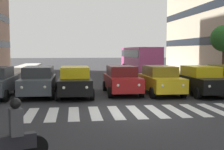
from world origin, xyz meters
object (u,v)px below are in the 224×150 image
Objects in this scene: car_3 at (122,79)px; car_5 at (39,81)px; car_1 at (201,80)px; motorcycle_with_rider at (13,137)px; car_2 at (160,80)px; street_tree_2 at (224,39)px; car_4 at (75,81)px; bus_behind_traffic at (139,57)px.

car_3 is 1.00× the size of car_5.
car_1 reaches higher than motorcycle_with_rider.
car_1 and car_3 have the same top height.
car_2 is 2.35m from car_3.
street_tree_2 reaches higher than car_2.
car_3 is (2.31, -0.47, 0.00)m from car_2.
car_4 is 0.42× the size of bus_behind_traffic.
car_4 is 15.08m from street_tree_2.
street_tree_2 is at bearing -156.33° from car_5.
car_3 and car_4 have the same top height.
car_3 is 0.94× the size of street_tree_2.
car_4 and car_5 have the same top height.
car_2 is 0.94× the size of street_tree_2.
car_5 is 16.78m from street_tree_2.
motorcycle_with_rider is (4.35, 10.44, -0.24)m from car_3.
bus_behind_traffic reaches higher than car_1.
car_1 is 4.79m from car_3.
car_3 is at bearing -177.85° from car_5.
car_3 is 12.38m from street_tree_2.
car_5 is 0.94× the size of street_tree_2.
car_4 reaches higher than motorcycle_with_rider.
car_2 is at bearing 41.34° from street_tree_2.
car_1 is at bearing 53.64° from street_tree_2.
street_tree_2 is at bearing 121.90° from bus_behind_traffic.
car_5 is (2.12, -0.39, 0.00)m from car_4.
car_1 is 2.44m from car_2.
car_1 is 1.00× the size of car_3.
car_4 is 2.15m from car_5.
car_4 is 1.00× the size of car_5.
bus_behind_traffic is 10.57m from street_tree_2.
motorcycle_with_rider is at bearing 81.37° from car_4.
car_2 is 0.42× the size of bus_behind_traffic.
car_4 is (5.16, 0.11, 0.00)m from car_2.
motorcycle_with_rider is at bearing 49.30° from street_tree_2.
car_1 and car_2 have the same top height.
bus_behind_traffic is (0.00, -16.30, 0.97)m from car_1.
car_3 is 4.97m from car_5.
street_tree_2 reaches higher than car_3.
bus_behind_traffic is 2.21× the size of street_tree_2.
car_3 is at bearing 72.96° from bus_behind_traffic.
bus_behind_traffic is (-9.65, -15.47, 0.97)m from car_5.
bus_behind_traffic reaches higher than car_4.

